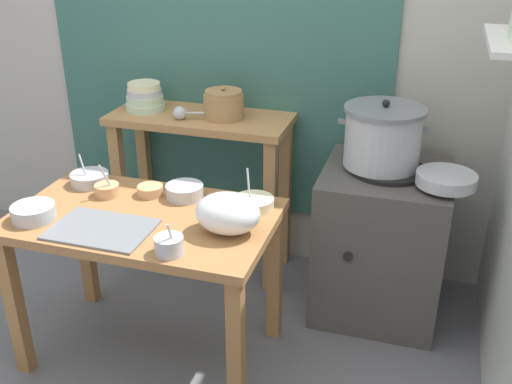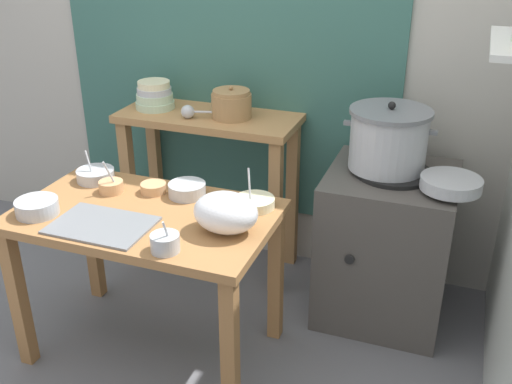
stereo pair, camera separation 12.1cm
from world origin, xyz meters
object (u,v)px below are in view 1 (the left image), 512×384
Objects in this scene: prep_bowl_2 at (33,212)px; prep_bowl_5 at (169,245)px; bowl_stack_enamel at (145,97)px; prep_table at (145,238)px; back_shelf_table at (202,155)px; prep_bowl_4 at (185,191)px; prep_bowl_6 at (254,202)px; plastic_bag at (228,214)px; serving_tray at (102,229)px; prep_bowl_1 at (150,190)px; stove_block at (381,241)px; wide_pan at (446,179)px; clay_pot at (224,105)px; prep_bowl_0 at (90,178)px; steamer_pot at (383,136)px; ladle at (182,113)px; prep_bowl_3 at (107,189)px.

prep_bowl_2 is 1.29× the size of prep_bowl_5.
prep_bowl_2 is at bearing -92.29° from bowl_stack_enamel.
prep_table is 0.80m from back_shelf_table.
prep_bowl_6 reaches higher than prep_bowl_4.
plastic_bag is at bearing -39.99° from prep_bowl_4.
serving_tray is 0.36m from prep_bowl_1.
prep_bowl_2 is (-1.35, -0.84, 0.37)m from stove_block.
wide_pan is 1.58× the size of prep_bowl_4.
prep_bowl_2 reaches higher than prep_table.
clay_pot is 0.78m from prep_bowl_0.
stove_block is 3.72× the size of bowl_stack_enamel.
serving_tray is 2.39× the size of prep_bowl_4.
prep_bowl_6 is (0.32, -0.00, -0.01)m from prep_bowl_4.
steamer_pot is 1.33m from serving_tray.
prep_bowl_0 is 0.38m from prep_bowl_2.
ladle is 0.63m from prep_bowl_3.
steamer_pot is 0.35m from wide_pan.
prep_bowl_0 reaches higher than prep_bowl_1.
clay_pot is at bearing -0.61° from bowl_stack_enamel.
prep_bowl_5 is (-0.67, -0.94, -0.17)m from steamer_pot.
wide_pan is at bearing 35.46° from plastic_bag.
wide_pan is at bearing -9.28° from bowl_stack_enamel.
wide_pan is at bearing 12.01° from prep_bowl_0.
plastic_bag is at bearing -14.20° from prep_bowl_3.
prep_bowl_5 is at bearing -38.48° from prep_bowl_3.
prep_bowl_0 reaches higher than wide_pan.
prep_table is at bearing -154.13° from prep_bowl_6.
prep_bowl_4 is at bearing 64.02° from prep_table.
prep_table is 0.30m from prep_bowl_3.
prep_bowl_5 is (0.13, -0.46, 0.01)m from prep_bowl_4.
stove_block is 0.51m from wide_pan.
serving_tray is (-0.04, -0.97, 0.05)m from back_shelf_table.
prep_bowl_0 is at bearing 162.37° from plastic_bag.
clay_pot is 1.20× the size of prep_bowl_6.
ladle reaches higher than plastic_bag.
prep_table is 0.49m from prep_bowl_6.
clay_pot reaches higher than plastic_bag.
prep_bowl_3 reaches higher than wide_pan.
prep_bowl_0 is 0.32m from prep_bowl_1.
prep_bowl_3 is 0.95× the size of prep_bowl_4.
plastic_bag is 1.57× the size of prep_bowl_4.
prep_bowl_0 is (-0.38, 0.21, 0.14)m from prep_table.
clay_pot is at bearing 63.21° from prep_bowl_2.
prep_bowl_0 is at bearing 179.73° from prep_bowl_4.
prep_bowl_6 is (0.19, 0.46, -0.01)m from prep_bowl_5.
ladle is 0.59m from prep_bowl_0.
wide_pan is (1.30, 0.72, 0.08)m from serving_tray.
prep_bowl_4 is (0.16, 0.02, 0.01)m from prep_bowl_1.
ladle is 1.01× the size of plastic_bag.
clay_pot reaches higher than prep_bowl_1.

